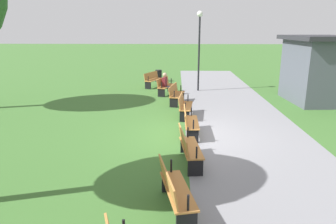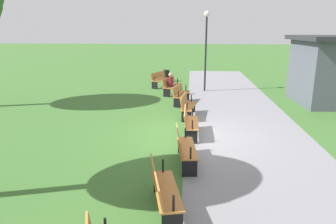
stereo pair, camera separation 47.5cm
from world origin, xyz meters
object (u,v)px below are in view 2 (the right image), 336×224
lamp_post (206,37)px  bench_4 (190,122)px  bench_3 (187,106)px  bench_2 (180,94)px  trash_bin (166,76)px  bench_5 (184,147)px  bench_1 (171,86)px  bench_6 (163,189)px  kiosk (325,70)px  bench_0 (160,79)px  person_seated (172,83)px

lamp_post → bench_4: bearing=-5.9°
bench_3 → bench_2: bearing=-164.8°
bench_4 → trash_bin: size_ratio=2.09×
bench_5 → bench_4: bearing=170.9°
bench_3 → bench_1: bearing=-161.8°
bench_1 → lamp_post: 3.31m
bench_6 → kiosk: 11.71m
bench_1 → bench_2: size_ratio=1.00×
bench_1 → bench_3: same height
bench_1 → bench_4: 6.74m
bench_0 → bench_3: size_ratio=1.01×
bench_0 → bench_1: (2.10, 0.82, 0.00)m
bench_3 → person_seated: person_seated is taller
bench_0 → bench_5: 11.15m
lamp_post → person_seated: bearing=-54.3°
bench_5 → bench_0: bearing=-177.0°
bench_3 → bench_5: size_ratio=1.00×
kiosk → bench_1: bearing=-105.5°
bench_3 → bench_5: 4.50m
kiosk → bench_6: bearing=-38.3°
bench_5 → lamp_post: lamp_post is taller
bench_2 → bench_4: 4.50m
bench_6 → lamp_post: lamp_post is taller
bench_2 → trash_bin: 6.36m
lamp_post → trash_bin: 4.71m
bench_2 → bench_4: bearing=18.2°
lamp_post → bench_1: bearing=-61.1°
bench_1 → bench_5: (8.91, 0.94, 0.00)m
bench_3 → trash_bin: bench_3 is taller
bench_0 → bench_6: (13.23, 1.40, 0.00)m
bench_3 → trash_bin: size_ratio=2.14×
bench_1 → person_seated: bearing=31.7°
bench_2 → bench_5: 6.74m
person_seated → lamp_post: bearing=143.9°
lamp_post → bench_6: bearing=-5.9°
trash_bin → bench_3: bearing=10.3°
bench_5 → bench_6: (2.23, -0.36, 0.00)m
bench_4 → lamp_post: bearing=174.1°
bench_1 → bench_4: size_ratio=1.04×
bench_4 → person_seated: 6.47m
bench_1 → kiosk: kiosk is taller
bench_0 → lamp_post: bearing=92.5°
bench_1 → bench_3: size_ratio=1.02×
bench_4 → kiosk: kiosk is taller
bench_6 → person_seated: person_seated is taller
bench_4 → person_seated: (-6.39, -1.00, 0.17)m
bench_3 → bench_6: (6.73, -0.36, 0.00)m
bench_1 → bench_6: 11.15m
bench_0 → bench_2: (4.28, 1.40, 0.00)m
bench_2 → lamp_post: lamp_post is taller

